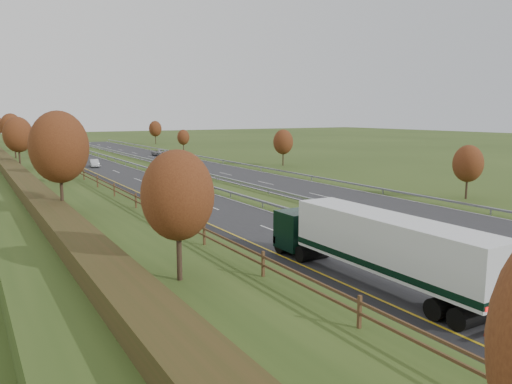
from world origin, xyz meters
TOP-DOWN VIEW (x-y plane):
  - ground at (8.00, 55.00)m, footprint 400.00×400.00m
  - near_carriageway at (0.00, 60.00)m, footprint 10.50×200.00m
  - far_carriageway at (16.50, 60.00)m, footprint 10.50×200.00m
  - hard_shoulder at (-3.75, 60.00)m, footprint 3.00×200.00m
  - lane_markings at (6.40, 59.88)m, footprint 26.75×200.00m
  - embankment_left at (-13.00, 60.00)m, footprint 12.00×200.00m
  - hedge_left at (-15.00, 60.00)m, footprint 2.20×180.00m
  - fence_left at (-8.50, 59.59)m, footprint 0.12×189.06m
  - median_barrier_near at (5.70, 60.00)m, footprint 0.32×200.00m
  - median_barrier_far at (10.80, 60.00)m, footprint 0.32×200.00m
  - outer_barrier_far at (22.30, 60.00)m, footprint 0.32×200.00m
  - trees_left at (-12.64, 56.63)m, footprint 6.64×164.30m
  - trees_far at (29.80, 89.21)m, footprint 8.45×118.60m
  - box_lorry at (-1.00, 9.08)m, footprint 2.58×16.28m
  - road_tanker at (-1.59, 94.22)m, footprint 2.40×11.22m
  - car_dark_near at (3.44, 48.34)m, footprint 1.90×4.18m
  - car_silver_mid at (-0.20, 79.81)m, footprint 1.90×4.21m
  - car_small_far at (0.36, 132.34)m, footprint 2.66×5.43m
  - car_oncoming at (17.87, 96.71)m, footprint 2.65×5.28m

SIDE VIEW (x-z plane):
  - ground at x=8.00m, z-range 0.00..0.00m
  - near_carriageway at x=0.00m, z-range 0.00..0.04m
  - far_carriageway at x=16.50m, z-range 0.00..0.04m
  - hard_shoulder at x=-3.75m, z-range 0.00..0.04m
  - lane_markings at x=6.40m, z-range 0.04..0.05m
  - median_barrier_near at x=5.70m, z-range 0.26..0.97m
  - median_barrier_far at x=10.80m, z-range 0.26..0.97m
  - outer_barrier_far at x=22.30m, z-range 0.26..0.97m
  - car_silver_mid at x=-0.20m, z-range 0.04..1.38m
  - car_dark_near at x=3.44m, z-range 0.04..1.43m
  - car_oncoming at x=17.87m, z-range 0.04..1.47m
  - car_small_far at x=0.36m, z-range 0.04..1.56m
  - embankment_left at x=-13.00m, z-range 0.00..2.00m
  - road_tanker at x=-1.59m, z-range 0.13..3.59m
  - box_lorry at x=-1.00m, z-range 0.30..4.36m
  - hedge_left at x=-15.00m, z-range 2.00..3.10m
  - fence_left at x=-8.50m, z-range 2.13..3.33m
  - trees_far at x=29.80m, z-range 0.69..7.81m
  - trees_left at x=-12.64m, z-range 2.53..10.20m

